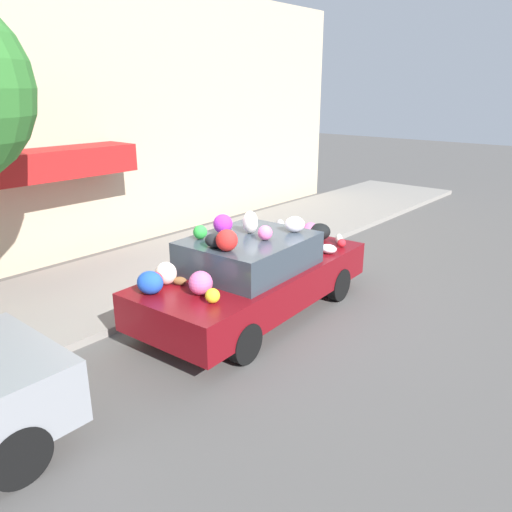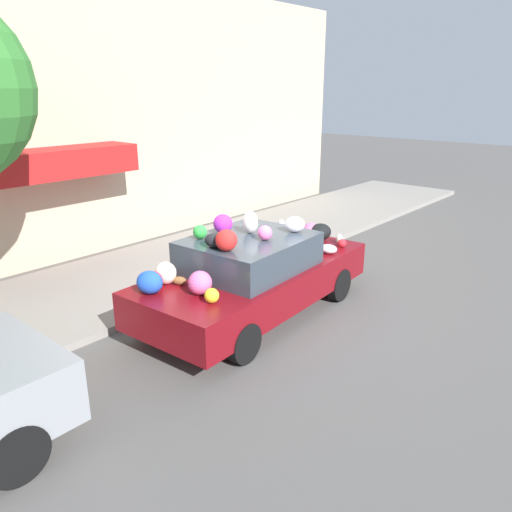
{
  "view_description": "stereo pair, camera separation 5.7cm",
  "coord_description": "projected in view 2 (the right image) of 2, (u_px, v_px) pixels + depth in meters",
  "views": [
    {
      "loc": [
        -5.75,
        -4.99,
        3.57
      ],
      "look_at": [
        0.0,
        -0.06,
        1.01
      ],
      "focal_mm": 35.0,
      "sensor_mm": 36.0,
      "label": 1
    },
    {
      "loc": [
        -5.71,
        -5.03,
        3.57
      ],
      "look_at": [
        0.0,
        -0.06,
        1.01
      ],
      "focal_mm": 35.0,
      "sensor_mm": 36.0,
      "label": 2
    }
  ],
  "objects": [
    {
      "name": "ground_plane",
      "position": [
        253.0,
        312.0,
        8.35
      ],
      "size": [
        60.0,
        60.0,
        0.0
      ],
      "primitive_type": "plane",
      "color": "#565451"
    },
    {
      "name": "building_facade",
      "position": [
        75.0,
        121.0,
        10.43
      ],
      "size": [
        18.0,
        1.2,
        5.89
      ],
      "color": "#C6B293",
      "rests_on": "ground"
    },
    {
      "name": "art_car",
      "position": [
        254.0,
        273.0,
        8.05
      ],
      "size": [
        4.4,
        2.03,
        1.72
      ],
      "rotation": [
        0.0,
        0.0,
        0.06
      ],
      "color": "maroon",
      "rests_on": "ground"
    },
    {
      "name": "sidewalk_curb",
      "position": [
        153.0,
        272.0,
        10.01
      ],
      "size": [
        24.0,
        3.2,
        0.12
      ],
      "color": "gray",
      "rests_on": "ground"
    },
    {
      "name": "fire_hydrant",
      "position": [
        281.0,
        235.0,
        11.06
      ],
      "size": [
        0.2,
        0.2,
        0.7
      ],
      "color": "#B2B2B7",
      "rests_on": "sidewalk_curb"
    }
  ]
}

